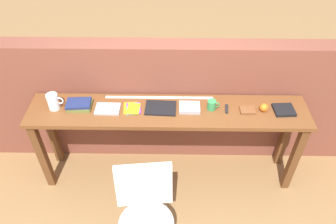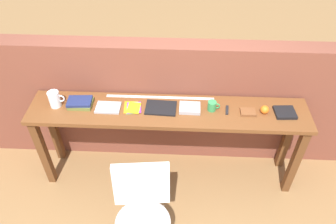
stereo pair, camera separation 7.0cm
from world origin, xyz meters
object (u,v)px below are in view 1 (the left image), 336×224
at_px(pamphlet_pile_colourful, 132,108).
at_px(book_repair_rightmost, 284,110).
at_px(pitcher_white, 53,101).
at_px(multitool_folded, 227,109).
at_px(chair_white_moulded, 145,210).
at_px(leather_journal_brown, 247,110).
at_px(book_open_centre, 161,108).
at_px(magazine_cycling, 108,109).
at_px(sports_ball_small, 264,108).
at_px(book_stack_leftmost, 79,105).
at_px(mug, 212,105).

xyz_separation_m(pamphlet_pile_colourful, book_repair_rightmost, (1.34, -0.01, 0.01)).
distance_m(pitcher_white, multitool_folded, 1.53).
bearing_deg(pamphlet_pile_colourful, chair_white_moulded, -79.12).
height_order(pitcher_white, book_repair_rightmost, pitcher_white).
bearing_deg(pitcher_white, leather_journal_brown, -0.67).
xyz_separation_m(chair_white_moulded, book_open_centre, (0.10, 0.80, 0.36)).
distance_m(pitcher_white, magazine_cycling, 0.48).
xyz_separation_m(magazine_cycling, sports_ball_small, (1.38, 0.01, 0.03)).
relative_size(book_stack_leftmost, magazine_cycling, 1.02).
relative_size(pitcher_white, book_open_centre, 0.67).
xyz_separation_m(magazine_cycling, multitool_folded, (1.06, 0.02, -0.00)).
xyz_separation_m(pitcher_white, multitool_folded, (1.53, 0.00, -0.07)).
bearing_deg(leather_journal_brown, book_repair_rightmost, 0.77).
distance_m(leather_journal_brown, book_repair_rightmost, 0.32).
relative_size(chair_white_moulded, mug, 8.10).
bearing_deg(pitcher_white, sports_ball_small, -0.27).
relative_size(magazine_cycling, sports_ball_small, 2.94).
relative_size(pitcher_white, leather_journal_brown, 1.41).
bearing_deg(chair_white_moulded, book_stack_leftmost, 127.68).
distance_m(book_stack_leftmost, mug, 1.18).
distance_m(chair_white_moulded, pitcher_white, 1.24).
relative_size(pitcher_white, sports_ball_small, 2.48).
distance_m(book_stack_leftmost, pamphlet_pile_colourful, 0.47).
relative_size(chair_white_moulded, book_open_centre, 3.27).
bearing_deg(multitool_folded, pamphlet_pile_colourful, -179.74).
height_order(book_stack_leftmost, magazine_cycling, book_stack_leftmost).
relative_size(pitcher_white, pamphlet_pile_colourful, 1.02).
height_order(book_stack_leftmost, book_open_centre, book_stack_leftmost).
relative_size(book_open_centre, leather_journal_brown, 2.10).
distance_m(mug, sports_ball_small, 0.46).
height_order(sports_ball_small, book_repair_rightmost, sports_ball_small).
bearing_deg(leather_journal_brown, pitcher_white, 178.50).
xyz_separation_m(pitcher_white, magazine_cycling, (0.47, -0.01, -0.07)).
bearing_deg(sports_ball_small, pitcher_white, 179.73).
xyz_separation_m(pamphlet_pile_colourful, multitool_folded, (0.84, 0.00, 0.00)).
bearing_deg(book_repair_rightmost, pamphlet_pile_colourful, 175.93).
height_order(book_stack_leftmost, pamphlet_pile_colourful, book_stack_leftmost).
bearing_deg(pamphlet_pile_colourful, multitool_folded, 0.26).
relative_size(magazine_cycling, leather_journal_brown, 1.67).
bearing_deg(magazine_cycling, multitool_folded, 1.78).
bearing_deg(mug, leather_journal_brown, -5.50).
distance_m(book_stack_leftmost, book_open_centre, 0.73).
xyz_separation_m(sports_ball_small, book_repair_rightmost, (0.18, -0.00, -0.02)).
bearing_deg(magazine_cycling, chair_white_moulded, -63.79).
xyz_separation_m(book_stack_leftmost, book_repair_rightmost, (1.81, -0.03, -0.02)).
xyz_separation_m(book_stack_leftmost, magazine_cycling, (0.26, -0.03, -0.02)).
bearing_deg(mug, chair_white_moulded, -124.43).
height_order(multitool_folded, sports_ball_small, sports_ball_small).
bearing_deg(pitcher_white, magazine_cycling, -1.73).
xyz_separation_m(book_stack_leftmost, sports_ball_small, (1.63, -0.02, 0.01)).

